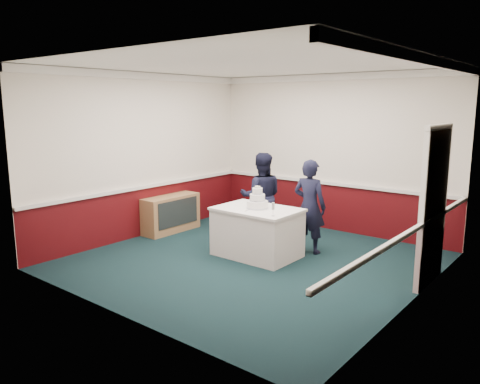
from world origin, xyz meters
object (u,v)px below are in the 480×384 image
Objects in this scene: cake_knife at (248,210)px; champagne_flute at (273,207)px; person_man at (261,196)px; sideboard at (171,214)px; cake_table at (257,232)px; wedding_cake at (257,202)px; person_woman at (310,206)px.

champagne_flute is (0.53, -0.08, 0.14)m from cake_knife.
person_man reaches higher than champagne_flute.
sideboard is 2.78m from champagne_flute.
champagne_flute is (0.50, -0.28, 0.53)m from cake_table.
cake_knife is (-0.03, -0.20, -0.11)m from wedding_cake.
cake_knife is 0.55m from champagne_flute.
sideboard is 0.76× the size of person_man.
person_man reaches higher than wedding_cake.
champagne_flute is at bearing -18.76° from cake_knife.
champagne_flute reaches higher than cake_table.
person_woman reaches higher than champagne_flute.
champagne_flute is 1.51m from person_man.
cake_table is 0.85× the size of person_woman.
champagne_flute is at bearing 95.53° from person_man.
cake_table is at bearing 71.29° from cake_knife.
person_man reaches higher than sideboard.
sideboard is at bearing -15.55° from person_man.
cake_knife is at bearing 171.42° from champagne_flute.
person_woman is at bearing 135.84° from person_man.
cake_knife is (2.16, -0.35, 0.44)m from sideboard.
cake_knife is 1.07× the size of champagne_flute.
sideboard is at bearing 160.54° from cake_knife.
cake_knife is at bearing -98.53° from cake_table.
sideboard is at bearing 176.01° from wedding_cake.
wedding_cake is at bearing 85.08° from person_man.
person_man is at bearing -9.93° from person_woman.
person_woman is (0.56, 0.69, 0.38)m from cake_table.
wedding_cake is 0.23× the size of person_man.
champagne_flute is 0.98m from person_woman.
person_man is (-0.49, 1.02, 0.00)m from cake_knife.
person_woman is at bearing 86.72° from champagne_flute.
cake_table is 0.78m from champagne_flute.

